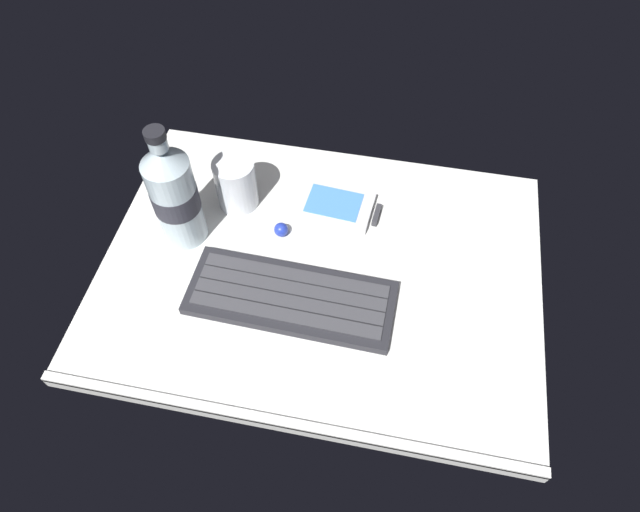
# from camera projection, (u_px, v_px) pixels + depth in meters

# --- Properties ---
(ground_plane) EXTENTS (0.64, 0.48, 0.03)m
(ground_plane) POSITION_uv_depth(u_px,v_px,m) (320.00, 273.00, 0.82)
(ground_plane) COLOR silver
(keyboard) EXTENTS (0.29, 0.12, 0.02)m
(keyboard) POSITION_uv_depth(u_px,v_px,m) (291.00, 297.00, 0.78)
(keyboard) COLOR #232328
(keyboard) RESTS_ON ground_plane
(handheld_device) EXTENTS (0.13, 0.09, 0.02)m
(handheld_device) POSITION_uv_depth(u_px,v_px,m) (338.00, 206.00, 0.87)
(handheld_device) COLOR silver
(handheld_device) RESTS_ON ground_plane
(juice_cup) EXTENTS (0.06, 0.06, 0.09)m
(juice_cup) POSITION_uv_depth(u_px,v_px,m) (236.00, 185.00, 0.86)
(juice_cup) COLOR silver
(juice_cup) RESTS_ON ground_plane
(water_bottle) EXTENTS (0.07, 0.07, 0.21)m
(water_bottle) POSITION_uv_depth(u_px,v_px,m) (174.00, 194.00, 0.78)
(water_bottle) COLOR silver
(water_bottle) RESTS_ON ground_plane
(trackball_mouse) EXTENTS (0.02, 0.02, 0.02)m
(trackball_mouse) POSITION_uv_depth(u_px,v_px,m) (281.00, 230.00, 0.84)
(trackball_mouse) COLOR #2338B2
(trackball_mouse) RESTS_ON ground_plane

